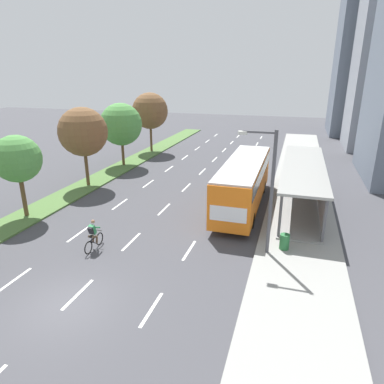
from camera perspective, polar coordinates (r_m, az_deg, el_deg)
ground_plane at (r=15.95m, az=-20.15°, el=-17.30°), size 140.00×140.00×0.00m
median_strip at (r=35.48m, az=-11.98°, el=3.89°), size 2.60×52.00×0.12m
sidewalk_right at (r=31.25m, az=17.58°, el=1.35°), size 4.50×52.00×0.15m
lane_divider_left at (r=32.51m, az=-5.44°, el=2.73°), size 0.14×48.81×0.01m
lane_divider_center at (r=31.39m, az=0.49°, el=2.21°), size 0.14×48.81×0.01m
lane_divider_right at (r=30.63m, az=6.79°, el=1.64°), size 0.14×48.81×0.01m
bus_shelter at (r=25.91m, az=18.53°, el=1.78°), size 2.90×13.47×2.86m
bus at (r=24.53m, az=8.62°, el=2.13°), size 2.54×11.29×3.37m
cyclist at (r=19.53m, az=-16.11°, el=-7.06°), size 0.46×1.82×1.71m
median_tree_second at (r=24.57m, az=-27.09°, el=4.90°), size 3.03×3.03×5.41m
median_tree_third at (r=29.65m, az=-17.70°, el=9.50°), size 3.98×3.98×6.52m
median_tree_fourth at (r=35.78m, az=-11.73°, el=10.95°), size 4.22×4.22×6.28m
median_tree_fifth at (r=41.90m, az=-7.00°, el=13.25°), size 4.24×4.24×6.93m
streetlight at (r=17.51m, az=12.62°, el=1.14°), size 1.91×0.24×6.50m
trash_bin at (r=19.31m, az=15.14°, el=-7.98°), size 0.52×0.52×0.85m
building_far_right at (r=61.05m, az=26.90°, el=21.62°), size 7.43×11.05×27.53m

